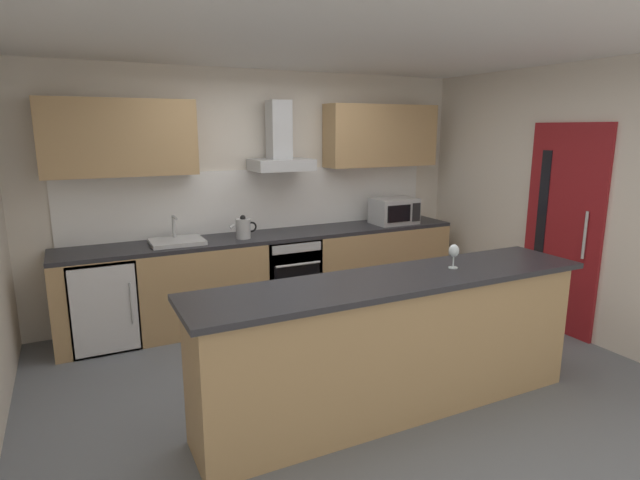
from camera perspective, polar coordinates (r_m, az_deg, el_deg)
name	(u,v)px	position (r m, az deg, el deg)	size (l,w,h in m)	color
ground	(339,373)	(4.43, 2.11, -14.59)	(5.85, 4.62, 0.02)	slate
ceiling	(342,42)	(3.99, 2.43, 21.22)	(5.85, 4.62, 0.02)	white
wall_back	(259,193)	(5.70, -6.78, 5.29)	(5.85, 0.12, 2.60)	silver
wall_right	(560,200)	(5.62, 25.21, 4.09)	(0.12, 4.62, 2.60)	silver
backsplash_tile	(262,200)	(5.64, -6.51, 4.51)	(4.13, 0.02, 0.66)	white
counter_back	(273,275)	(5.52, -5.23, -3.92)	(4.27, 0.60, 0.90)	tan
counter_island	(395,344)	(3.71, 8.35, -11.46)	(2.96, 0.64, 1.00)	tan
upper_cabinets	(265,137)	(5.44, -6.11, 11.41)	(4.22, 0.32, 0.70)	tan
side_door	(562,229)	(5.53, 25.45, 1.08)	(0.08, 0.85, 2.05)	maroon
oven	(287,273)	(5.55, -3.75, -3.72)	(0.60, 0.62, 0.80)	slate
refrigerator	(103,301)	(5.17, -23.10, -6.33)	(0.58, 0.60, 0.85)	white
microwave	(394,211)	(6.03, 8.29, 3.24)	(0.50, 0.38, 0.30)	#B7BABC
sink	(177,241)	(5.13, -15.70, -0.10)	(0.50, 0.40, 0.26)	silver
kettle	(243,228)	(5.23, -8.56, 1.32)	(0.29, 0.15, 0.24)	#B7BABC
range_hood	(280,149)	(5.45, -4.48, 10.16)	(0.62, 0.45, 0.72)	#B7BABC
wine_glass	(454,252)	(3.82, 14.74, -1.27)	(0.08, 0.08, 0.18)	silver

